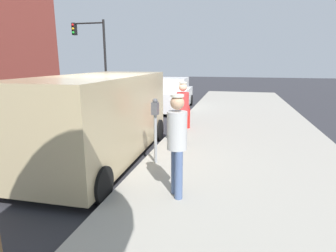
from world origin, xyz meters
The scene contains 9 objects.
ground_plane centered at (0.00, 0.00, 0.00)m, with size 80.00×80.00×0.00m, color #2D2D33.
sidewalk_slab centered at (3.50, 0.00, 0.07)m, with size 5.00×32.00×0.15m, color #9E998E.
parking_meter_near centered at (1.35, -0.51, 1.18)m, with size 0.14×0.18×1.52m.
pedestrian_in_gray centered at (2.18, -2.01, 1.19)m, with size 0.34×0.34×1.80m.
pedestrian_in_red centered at (1.70, 0.98, 1.19)m, with size 0.34×0.35×1.79m.
parked_van centered at (-0.15, -0.30, 1.15)m, with size 2.24×5.25×2.15m.
parked_sedan_ahead centered at (-0.19, 7.61, 0.75)m, with size 2.13×4.49×1.65m.
traffic_light_corner centered at (-6.57, 11.46, 3.52)m, with size 2.48×0.42×5.20m.
fire_hydrant centered at (1.45, 3.11, 0.57)m, with size 0.24×0.24×0.86m.
Camera 1 is at (3.10, -6.43, 2.48)m, focal length 29.51 mm.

